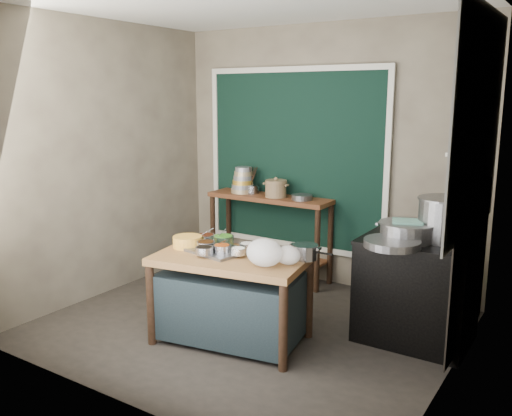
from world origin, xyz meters
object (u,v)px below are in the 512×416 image
Objects in this scene: saucepan at (305,252)px; steamer at (407,231)px; back_counter at (269,237)px; ceramic_crock at (276,189)px; yellow_basin at (188,242)px; stock_pot at (445,219)px; condiment_tray at (216,250)px; stove_block at (416,292)px; prep_table at (231,299)px; utensil_cup at (252,189)px.

steamer is (0.66, 0.54, 0.15)m from saucepan.
steamer is at bearing -23.82° from back_counter.
ceramic_crock is at bearing 155.90° from steamer.
saucepan reaches higher than yellow_basin.
stock_pot is (1.94, 0.95, 0.26)m from yellow_basin.
condiment_tray is 2.07× the size of yellow_basin.
yellow_basin is 0.56× the size of stock_pot.
stock_pot is 0.98× the size of steamer.
back_counter is 2.24m from stock_pot.
back_counter reaches higher than stove_block.
ceramic_crock is (-1.80, 0.70, 0.61)m from stove_block.
yellow_basin is 1.57m from ceramic_crock.
stove_block is 3.59× the size of ceramic_crock.
ceramic_crock is at bearing 162.95° from stock_pot.
yellow_basin is at bearing -154.95° from steamer.
ceramic_crock is (-0.31, 1.52, 0.27)m from condiment_tray.
saucepan is at bearing -140.67° from stove_block.
stove_block is at bearing -151.35° from stock_pot.
saucepan is at bearing 16.21° from condiment_tray.
steamer is at bearing 23.33° from prep_table.
yellow_basin is at bearing -85.27° from back_counter.
prep_table is 2.37× the size of condiment_tray.
utensil_cup is (-1.40, 1.35, 0.19)m from saucepan.
condiment_tray is at bearing 6.56° from yellow_basin.
saucepan is at bearing 14.99° from prep_table.
saucepan is 0.86m from steamer.
prep_table is 2.73× the size of stock_pot.
stock_pot reaches higher than steamer.
saucepan is at bearing 13.63° from yellow_basin.
saucepan is 0.48× the size of stock_pot.
stove_block is at bearing 39.47° from steamer.
prep_table is 0.43m from condiment_tray.
back_counter is 2.04m from steamer.
prep_table is 1.56m from stove_block.
saucepan is (1.16, -1.34, 0.33)m from back_counter.
ceramic_crock is 0.55× the size of stock_pot.
steamer is (-0.25, -0.16, -0.10)m from stock_pot.
utensil_cup is at bearing 171.92° from ceramic_crock.
yellow_basin is 1.06m from saucepan.
prep_table is 0.63m from yellow_basin.
stock_pot reaches higher than condiment_tray.
ceramic_crock is 0.54× the size of steamer.
back_counter is 0.57m from ceramic_crock.
back_counter is 2.04m from stove_block.
stock_pot is at bearing -17.14° from back_counter.
condiment_tray is 1.13× the size of steamer.
stock_pot is at bearing -17.05° from ceramic_crock.
stock_pot is (2.07, -0.64, 0.58)m from back_counter.
saucepan reaches higher than stove_block.
back_counter reaches higher than yellow_basin.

